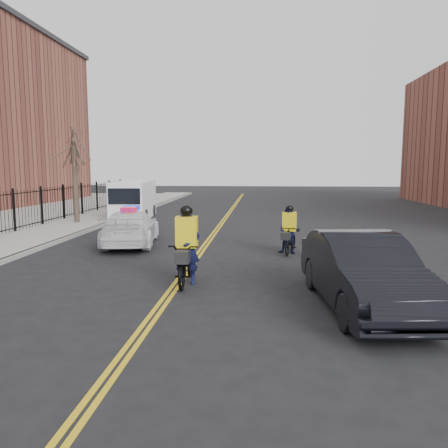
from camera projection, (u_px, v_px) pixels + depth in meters
name	position (u px, v px, depth m)	size (l,w,h in m)	color
ground	(186.00, 272.00, 12.68)	(120.00, 120.00, 0.00)	black
center_line_left	(213.00, 232.00, 20.59)	(0.10, 60.00, 0.01)	gold
center_line_right	(217.00, 232.00, 20.58)	(0.10, 60.00, 0.01)	gold
sidewalk	(62.00, 229.00, 21.22)	(3.00, 60.00, 0.15)	gray
curb	(92.00, 229.00, 21.09)	(0.20, 60.00, 0.15)	gray
iron_fence	(31.00, 209.00, 21.23)	(0.12, 28.00, 2.00)	black
street_tree	(74.00, 158.00, 22.76)	(3.20, 3.20, 4.80)	#3A2C22
police_cruiser	(131.00, 228.00, 17.11)	(2.60, 4.91, 1.52)	white
dark_sedan	(363.00, 271.00, 9.39)	(1.71, 4.89, 1.61)	black
cargo_van	(133.00, 200.00, 26.07)	(2.42, 5.43, 2.21)	white
cyclist_near	(187.00, 257.00, 11.37)	(0.78, 2.13, 2.08)	black
cyclist_far	(289.00, 235.00, 15.36)	(0.91, 1.78, 1.74)	black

